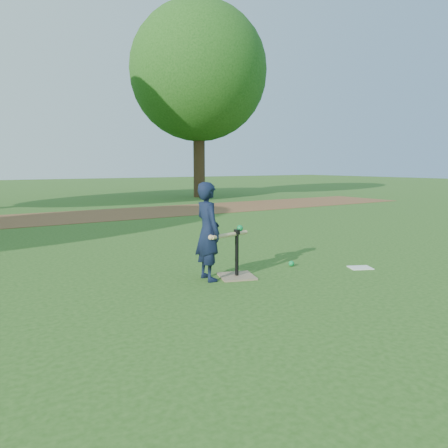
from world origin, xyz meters
TOP-DOWN VIEW (x-y plane):
  - ground at (0.00, 0.00)m, footprint 80.00×80.00m
  - dirt_strip at (0.00, 7.50)m, footprint 24.00×3.00m
  - child at (-0.26, -0.12)m, footprint 0.32×0.46m
  - wiffle_ball_ground at (1.09, -0.14)m, footprint 0.08×0.08m
  - clipboard at (1.82, -0.74)m, footprint 0.37×0.34m
  - batting_tee at (0.11, -0.21)m, footprint 0.54×0.54m
  - swing_action at (-0.00, -0.22)m, footprint 0.63×0.21m
  - tree_right at (6.50, 12.00)m, footprint 5.80×5.80m

SIDE VIEW (x-z plane):
  - ground at x=0.00m, z-range 0.00..0.00m
  - dirt_strip at x=0.00m, z-range 0.00..0.01m
  - clipboard at x=1.82m, z-range 0.00..0.01m
  - wiffle_ball_ground at x=1.09m, z-range 0.00..0.08m
  - batting_tee at x=0.11m, z-range -0.20..0.42m
  - swing_action at x=0.00m, z-range 0.51..0.64m
  - child at x=-0.26m, z-range 0.00..1.22m
  - tree_right at x=6.50m, z-range 1.19..9.39m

